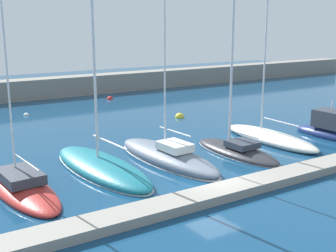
# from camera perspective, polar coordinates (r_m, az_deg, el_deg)

# --- Properties ---
(ground_plane) EXTENTS (120.00, 120.00, 0.00)m
(ground_plane) POSITION_cam_1_polar(r_m,az_deg,el_deg) (25.43, 5.82, -7.63)
(ground_plane) COLOR navy
(dock_pier) EXTENTS (45.16, 1.70, 0.49)m
(dock_pier) POSITION_cam_1_polar(r_m,az_deg,el_deg) (24.25, 8.09, -8.16)
(dock_pier) COLOR gray
(dock_pier) RESTS_ON ground_plane
(breakwater_seawall) EXTENTS (108.00, 2.59, 2.38)m
(breakwater_seawall) POSITION_cam_1_polar(r_m,az_deg,el_deg) (55.36, -16.58, 4.64)
(breakwater_seawall) COLOR gray
(breakwater_seawall) RESTS_ON ground_plane
(sailboat_red_third) EXTENTS (3.33, 9.03, 19.30)m
(sailboat_red_third) POSITION_cam_1_polar(r_m,az_deg,el_deg) (25.70, -18.40, -7.35)
(sailboat_red_third) COLOR #B72D28
(sailboat_red_third) RESTS_ON ground_plane
(sailboat_teal_fourth) EXTENTS (4.04, 10.74, 17.89)m
(sailboat_teal_fourth) POSITION_cam_1_polar(r_m,az_deg,el_deg) (27.95, -8.61, -5.15)
(sailboat_teal_fourth) COLOR #19707F
(sailboat_teal_fourth) RESTS_ON ground_plane
(sailboat_slate_fifth) EXTENTS (3.67, 10.18, 20.72)m
(sailboat_slate_fifth) POSITION_cam_1_polar(r_m,az_deg,el_deg) (29.45, -0.07, -3.86)
(sailboat_slate_fifth) COLOR slate
(sailboat_slate_fifth) RESTS_ON ground_plane
(sailboat_charcoal_sixth) EXTENTS (2.85, 7.85, 15.61)m
(sailboat_charcoal_sixth) POSITION_cam_1_polar(r_m,az_deg,el_deg) (31.48, 8.86, -2.97)
(sailboat_charcoal_sixth) COLOR #2D2D33
(sailboat_charcoal_sixth) RESTS_ON ground_plane
(sailboat_ivory_seventh) EXTENTS (2.62, 9.21, 16.88)m
(sailboat_ivory_seventh) POSITION_cam_1_polar(r_m,az_deg,el_deg) (35.16, 13.02, -1.35)
(sailboat_ivory_seventh) COLOR silver
(sailboat_ivory_seventh) RESTS_ON ground_plane
(motorboat_navy_eighth) EXTENTS (2.53, 6.64, 3.30)m
(motorboat_navy_eighth) POSITION_cam_1_polar(r_m,az_deg,el_deg) (37.76, 20.27, -0.48)
(motorboat_navy_eighth) COLOR navy
(motorboat_navy_eighth) RESTS_ON ground_plane
(mooring_buoy_yellow) EXTENTS (0.88, 0.88, 0.88)m
(mooring_buoy_yellow) POSITION_cam_1_polar(r_m,az_deg,el_deg) (42.78, 1.51, 1.13)
(mooring_buoy_yellow) COLOR yellow
(mooring_buoy_yellow) RESTS_ON ground_plane
(mooring_buoy_red) EXTENTS (0.71, 0.71, 0.71)m
(mooring_buoy_red) POSITION_cam_1_polar(r_m,az_deg,el_deg) (53.24, -7.51, 3.46)
(mooring_buoy_red) COLOR red
(mooring_buoy_red) RESTS_ON ground_plane
(mooring_buoy_white) EXTENTS (0.53, 0.53, 0.53)m
(mooring_buoy_white) POSITION_cam_1_polar(r_m,az_deg,el_deg) (45.82, -17.80, 1.31)
(mooring_buoy_white) COLOR white
(mooring_buoy_white) RESTS_ON ground_plane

